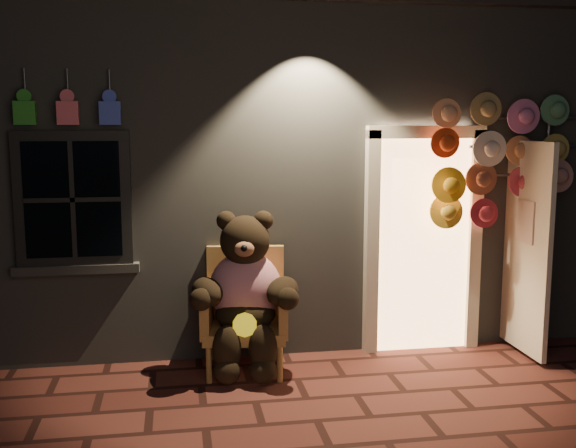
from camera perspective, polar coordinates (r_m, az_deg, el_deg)
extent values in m
plane|color=#5A2922|center=(5.28, 2.49, -16.31)|extent=(60.00, 60.00, 0.00)
cube|color=slate|center=(8.75, -2.91, 4.88)|extent=(7.00, 5.00, 3.30)
cube|color=black|center=(8.81, -3.00, 16.18)|extent=(7.30, 5.30, 0.16)
cube|color=black|center=(6.24, -17.70, 2.02)|extent=(1.00, 0.10, 1.20)
cube|color=black|center=(6.21, -17.74, 1.99)|extent=(0.82, 0.06, 1.02)
cube|color=slate|center=(6.34, -17.44, -3.64)|extent=(1.10, 0.14, 0.08)
cube|color=#EAA969|center=(6.70, 11.25, -1.62)|extent=(0.92, 0.10, 2.10)
cube|color=beige|center=(6.50, 7.08, -1.84)|extent=(0.12, 0.12, 2.20)
cube|color=beige|center=(6.86, 15.43, -1.53)|extent=(0.12, 0.12, 2.20)
cube|color=beige|center=(6.56, 11.66, 7.64)|extent=(1.16, 0.12, 0.12)
cube|color=beige|center=(6.74, 19.58, -1.91)|extent=(0.05, 0.80, 2.00)
cube|color=#288424|center=(6.18, -21.38, 8.75)|extent=(0.18, 0.07, 0.20)
cylinder|color=#59595E|center=(6.25, -21.39, 11.04)|extent=(0.02, 0.02, 0.25)
cube|color=#D35665|center=(6.12, -18.13, 8.92)|extent=(0.18, 0.07, 0.20)
cylinder|color=#59595E|center=(6.19, -18.16, 11.23)|extent=(0.02, 0.02, 0.25)
cube|color=#3649BD|center=(6.08, -14.83, 9.07)|extent=(0.18, 0.07, 0.20)
cylinder|color=#59595E|center=(6.15, -14.87, 11.39)|extent=(0.02, 0.02, 0.25)
cube|color=#B59446|center=(6.12, -3.65, -8.95)|extent=(0.79, 0.75, 0.10)
cube|color=#B59446|center=(6.32, -3.61, -5.04)|extent=(0.72, 0.17, 0.71)
cube|color=#B59446|center=(6.06, -6.88, -7.17)|extent=(0.16, 0.62, 0.41)
cube|color=#B59446|center=(6.04, -0.47, -7.16)|extent=(0.16, 0.62, 0.41)
cylinder|color=#B59446|center=(5.94, -6.71, -11.74)|extent=(0.05, 0.05, 0.33)
cylinder|color=#B59446|center=(5.92, -0.69, -11.74)|extent=(0.05, 0.05, 0.33)
cylinder|color=#B59446|center=(6.47, -6.31, -9.98)|extent=(0.05, 0.05, 0.33)
cylinder|color=#B59446|center=(6.46, -0.82, -9.98)|extent=(0.05, 0.05, 0.33)
ellipsoid|color=#AF1239|center=(6.06, -3.61, -5.51)|extent=(0.71, 0.60, 0.68)
ellipsoid|color=black|center=(6.04, -3.62, -7.54)|extent=(0.59, 0.52, 0.32)
sphere|color=black|center=(5.92, -3.67, -1.40)|extent=(0.49, 0.49, 0.44)
sphere|color=black|center=(5.93, -5.25, 0.28)|extent=(0.17, 0.17, 0.17)
sphere|color=black|center=(5.92, -2.10, 0.30)|extent=(0.17, 0.17, 0.17)
ellipsoid|color=brown|center=(5.73, -3.72, -2.13)|extent=(0.19, 0.14, 0.14)
ellipsoid|color=black|center=(5.87, -6.87, -5.75)|extent=(0.34, 0.49, 0.25)
ellipsoid|color=black|center=(5.85, -0.46, -5.73)|extent=(0.43, 0.51, 0.25)
ellipsoid|color=black|center=(5.85, -5.20, -10.50)|extent=(0.25, 0.25, 0.42)
ellipsoid|color=black|center=(5.84, -2.14, -10.50)|extent=(0.25, 0.25, 0.42)
sphere|color=black|center=(5.85, -5.20, -12.28)|extent=(0.23, 0.23, 0.23)
sphere|color=black|center=(5.84, -2.13, -12.28)|extent=(0.23, 0.23, 0.23)
cylinder|color=yellow|center=(5.77, -3.69, -8.52)|extent=(0.22, 0.11, 0.20)
cylinder|color=#59595E|center=(7.11, 20.81, -0.03)|extent=(0.04, 0.04, 2.44)
cylinder|color=#59595E|center=(6.88, 19.39, 8.49)|extent=(1.09, 0.03, 0.03)
cylinder|color=#59595E|center=(6.89, 19.27, 6.23)|extent=(1.09, 0.03, 0.03)
cylinder|color=#59595E|center=(6.90, 19.16, 3.98)|extent=(1.09, 0.03, 0.03)
cylinder|color=#FBA876|center=(6.48, 13.41, 9.16)|extent=(0.31, 0.11, 0.31)
cylinder|color=#997E4E|center=(6.60, 16.44, 9.03)|extent=(0.31, 0.11, 0.31)
cylinder|color=pink|center=(6.74, 19.36, 8.88)|extent=(0.31, 0.11, 0.31)
cylinder|color=#579569|center=(6.98, 21.76, 8.73)|extent=(0.31, 0.11, 0.31)
cylinder|color=#E9451B|center=(6.46, 13.41, 6.35)|extent=(0.31, 0.11, 0.31)
cylinder|color=#F1DBCA|center=(6.58, 16.44, 6.27)|extent=(0.31, 0.11, 0.31)
cylinder|color=tan|center=(6.80, 18.98, 6.22)|extent=(0.31, 0.11, 0.31)
cylinder|color=tan|center=(6.95, 21.74, 6.12)|extent=(0.31, 0.11, 0.31)
cylinder|color=yellow|center=(6.45, 13.42, 3.52)|extent=(0.31, 0.11, 0.31)
cylinder|color=brown|center=(6.65, 16.10, 3.57)|extent=(0.31, 0.11, 0.31)
cylinder|color=#D54356|center=(6.79, 18.97, 3.53)|extent=(0.31, 0.11, 0.31)
cylinder|color=#D7928A|center=(6.95, 21.72, 3.49)|extent=(0.31, 0.11, 0.31)
cylinder|color=gold|center=(6.54, 13.12, 0.80)|extent=(0.31, 0.11, 0.31)
cylinder|color=#A6293B|center=(6.66, 16.09, 0.83)|extent=(0.31, 0.11, 0.31)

